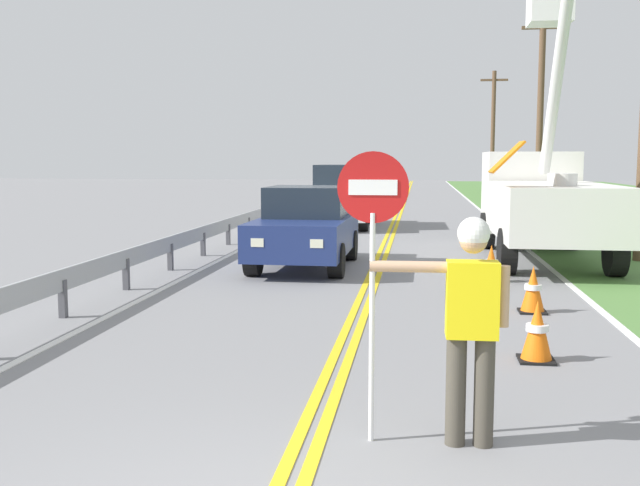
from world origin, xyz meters
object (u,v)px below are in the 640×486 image
at_px(utility_bucket_truck, 541,196).
at_px(oncoming_sedan_nearest, 306,228).
at_px(stop_sign_paddle, 373,231).
at_px(oncoming_suv_second, 342,196).
at_px(traffic_cone_mid, 533,290).
at_px(utility_pole_mid, 540,109).
at_px(traffic_cone_lead, 537,332).
at_px(utility_pole_far, 493,130).
at_px(flagger_worker, 470,316).
at_px(traffic_cone_tail, 491,264).

bearing_deg(utility_bucket_truck, oncoming_sedan_nearest, -157.71).
relative_size(stop_sign_paddle, oncoming_suv_second, 0.50).
xyz_separation_m(utility_bucket_truck, oncoming_sedan_nearest, (-5.13, -2.11, -0.60)).
bearing_deg(traffic_cone_mid, utility_pole_mid, 81.12).
relative_size(oncoming_suv_second, traffic_cone_lead, 6.62).
distance_m(oncoming_sedan_nearest, oncoming_suv_second, 9.31).
bearing_deg(utility_pole_far, traffic_cone_mid, -94.51).
relative_size(flagger_worker, oncoming_suv_second, 0.39).
bearing_deg(oncoming_sedan_nearest, traffic_cone_lead, -61.46).
height_order(oncoming_sedan_nearest, utility_pole_mid, utility_pole_mid).
distance_m(utility_bucket_truck, oncoming_sedan_nearest, 5.58).
relative_size(stop_sign_paddle, utility_pole_far, 0.29).
relative_size(oncoming_sedan_nearest, traffic_cone_tail, 5.89).
distance_m(oncoming_suv_second, utility_pole_mid, 12.29).
xyz_separation_m(oncoming_suv_second, utility_pole_far, (7.41, 26.18, 3.20)).
height_order(flagger_worker, stop_sign_paddle, stop_sign_paddle).
height_order(flagger_worker, oncoming_suv_second, oncoming_suv_second).
xyz_separation_m(stop_sign_paddle, utility_bucket_truck, (3.12, 11.52, -0.28)).
distance_m(utility_bucket_truck, traffic_cone_lead, 9.10).
distance_m(utility_pole_far, traffic_cone_tail, 37.30).
bearing_deg(utility_bucket_truck, oncoming_suv_second, 126.66).
relative_size(oncoming_sedan_nearest, utility_pole_mid, 0.48).
bearing_deg(oncoming_suv_second, traffic_cone_tail, -69.92).
bearing_deg(flagger_worker, utility_pole_mid, 80.20).
height_order(utility_bucket_truck, traffic_cone_mid, utility_bucket_truck).
relative_size(stop_sign_paddle, oncoming_sedan_nearest, 0.56).
height_order(utility_bucket_truck, oncoming_sedan_nearest, utility_bucket_truck).
bearing_deg(traffic_cone_mid, oncoming_suv_second, 107.73).
height_order(stop_sign_paddle, utility_pole_far, utility_pole_far).
bearing_deg(traffic_cone_lead, oncoming_sedan_nearest, 118.54).
distance_m(flagger_worker, traffic_cone_lead, 2.83).
bearing_deg(utility_pole_far, utility_pole_mid, -88.81).
bearing_deg(stop_sign_paddle, oncoming_sedan_nearest, 102.05).
distance_m(flagger_worker, oncoming_sedan_nearest, 9.80).
distance_m(oncoming_sedan_nearest, utility_pole_mid, 20.04).
xyz_separation_m(flagger_worker, oncoming_sedan_nearest, (-2.78, 9.40, -0.21)).
height_order(oncoming_sedan_nearest, traffic_cone_tail, oncoming_sedan_nearest).
relative_size(utility_bucket_truck, utility_pole_mid, 0.80).
xyz_separation_m(utility_bucket_truck, traffic_cone_lead, (-1.43, -8.92, -1.10)).
height_order(oncoming_suv_second, traffic_cone_lead, oncoming_suv_second).
bearing_deg(traffic_cone_tail, traffic_cone_lead, -89.99).
xyz_separation_m(utility_pole_mid, traffic_cone_mid, (-3.49, -22.31, -4.12)).
bearing_deg(oncoming_suv_second, flagger_worker, -80.87).
relative_size(stop_sign_paddle, utility_pole_mid, 0.27).
height_order(oncoming_sedan_nearest, oncoming_suv_second, oncoming_suv_second).
xyz_separation_m(utility_bucket_truck, traffic_cone_tail, (-1.43, -3.55, -1.10)).
relative_size(utility_pole_mid, traffic_cone_tail, 12.22).
xyz_separation_m(oncoming_suv_second, utility_pole_mid, (7.77, 8.90, 3.40)).
bearing_deg(flagger_worker, traffic_cone_mid, 76.36).
distance_m(utility_pole_mid, utility_pole_far, 17.29).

